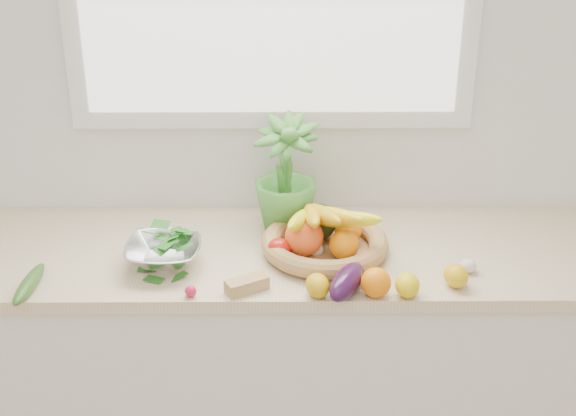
{
  "coord_description": "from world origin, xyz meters",
  "views": [
    {
      "loc": [
        0.04,
        -0.26,
        2.11
      ],
      "look_at": [
        0.05,
        1.93,
        1.05
      ],
      "focal_mm": 50.0,
      "sensor_mm": 36.0,
      "label": 1
    }
  ],
  "objects_px": {
    "potted_herb": "(285,173)",
    "colander_with_spinach": "(163,248)",
    "apple": "(279,250)",
    "fruit_basket": "(324,237)",
    "cucumber": "(29,284)",
    "eggplant": "(347,282)"
  },
  "relations": [
    {
      "from": "cucumber",
      "to": "colander_with_spinach",
      "type": "relative_size",
      "value": 0.97
    },
    {
      "from": "apple",
      "to": "cucumber",
      "type": "relative_size",
      "value": 0.34
    },
    {
      "from": "apple",
      "to": "fruit_basket",
      "type": "bearing_deg",
      "value": 21.94
    },
    {
      "from": "fruit_basket",
      "to": "apple",
      "type": "bearing_deg",
      "value": -158.06
    },
    {
      "from": "fruit_basket",
      "to": "colander_with_spinach",
      "type": "bearing_deg",
      "value": -170.88
    },
    {
      "from": "eggplant",
      "to": "fruit_basket",
      "type": "bearing_deg",
      "value": 102.68
    },
    {
      "from": "apple",
      "to": "cucumber",
      "type": "bearing_deg",
      "value": -167.39
    },
    {
      "from": "potted_herb",
      "to": "fruit_basket",
      "type": "height_order",
      "value": "potted_herb"
    },
    {
      "from": "potted_herb",
      "to": "colander_with_spinach",
      "type": "relative_size",
      "value": 1.6
    },
    {
      "from": "apple",
      "to": "potted_herb",
      "type": "relative_size",
      "value": 0.21
    },
    {
      "from": "cucumber",
      "to": "colander_with_spinach",
      "type": "distance_m",
      "value": 0.39
    },
    {
      "from": "eggplant",
      "to": "cucumber",
      "type": "relative_size",
      "value": 0.86
    },
    {
      "from": "potted_herb",
      "to": "colander_with_spinach",
      "type": "distance_m",
      "value": 0.46
    },
    {
      "from": "apple",
      "to": "eggplant",
      "type": "distance_m",
      "value": 0.27
    },
    {
      "from": "eggplant",
      "to": "cucumber",
      "type": "xyz_separation_m",
      "value": [
        -0.9,
        0.02,
        -0.02
      ]
    },
    {
      "from": "apple",
      "to": "potted_herb",
      "type": "distance_m",
      "value": 0.27
    },
    {
      "from": "apple",
      "to": "colander_with_spinach",
      "type": "xyz_separation_m",
      "value": [
        -0.35,
        -0.02,
        0.02
      ]
    },
    {
      "from": "eggplant",
      "to": "colander_with_spinach",
      "type": "relative_size",
      "value": 0.84
    },
    {
      "from": "cucumber",
      "to": "fruit_basket",
      "type": "height_order",
      "value": "fruit_basket"
    },
    {
      "from": "cucumber",
      "to": "colander_with_spinach",
      "type": "bearing_deg",
      "value": 20.56
    },
    {
      "from": "fruit_basket",
      "to": "colander_with_spinach",
      "type": "xyz_separation_m",
      "value": [
        -0.48,
        -0.08,
        0.01
      ]
    },
    {
      "from": "fruit_basket",
      "to": "colander_with_spinach",
      "type": "height_order",
      "value": "fruit_basket"
    }
  ]
}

